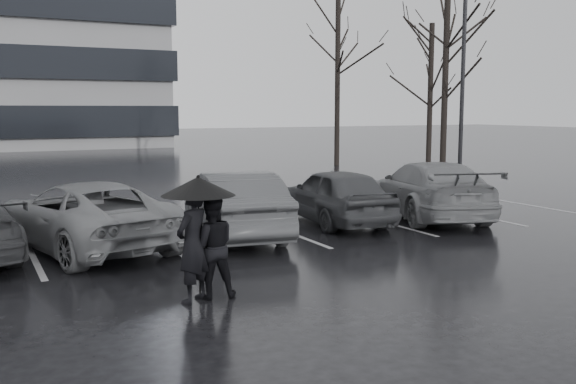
{
  "coord_description": "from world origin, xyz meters",
  "views": [
    {
      "loc": [
        -6.09,
        -11.21,
        2.88
      ],
      "look_at": [
        0.09,
        1.0,
        1.1
      ],
      "focal_mm": 40.0,
      "sensor_mm": 36.0,
      "label": 1
    }
  ],
  "objects_px": {
    "car_main": "(335,195)",
    "car_west_b": "(85,215)",
    "car_west_a": "(234,204)",
    "tree_ne": "(430,96)",
    "tree_east": "(445,82)",
    "tree_north": "(337,82)",
    "pedestrian_right": "(211,247)",
    "car_east": "(429,189)",
    "pedestrian_left": "(193,244)",
    "lamp_post": "(463,80)"
  },
  "relations": [
    {
      "from": "car_west_a",
      "to": "tree_north",
      "type": "relative_size",
      "value": 0.53
    },
    {
      "from": "car_main",
      "to": "car_west_b",
      "type": "distance_m",
      "value": 6.16
    },
    {
      "from": "car_west_b",
      "to": "tree_ne",
      "type": "bearing_deg",
      "value": -161.7
    },
    {
      "from": "tree_east",
      "to": "tree_north",
      "type": "bearing_deg",
      "value": 98.13
    },
    {
      "from": "car_west_a",
      "to": "tree_east",
      "type": "xyz_separation_m",
      "value": [
        12.7,
        7.89,
        3.26
      ]
    },
    {
      "from": "car_east",
      "to": "tree_north",
      "type": "xyz_separation_m",
      "value": [
        6.12,
        14.83,
        3.5
      ]
    },
    {
      "from": "pedestrian_left",
      "to": "tree_ne",
      "type": "distance_m",
      "value": 24.11
    },
    {
      "from": "lamp_post",
      "to": "pedestrian_right",
      "type": "bearing_deg",
      "value": -145.35
    },
    {
      "from": "pedestrian_right",
      "to": "tree_ne",
      "type": "xyz_separation_m",
      "value": [
        17.31,
        16.14,
        2.7
      ]
    },
    {
      "from": "car_main",
      "to": "pedestrian_right",
      "type": "bearing_deg",
      "value": 48.21
    },
    {
      "from": "car_west_b",
      "to": "car_east",
      "type": "xyz_separation_m",
      "value": [
        8.82,
        -0.16,
        0.05
      ]
    },
    {
      "from": "car_west_b",
      "to": "tree_ne",
      "type": "relative_size",
      "value": 0.72
    },
    {
      "from": "car_main",
      "to": "pedestrian_right",
      "type": "relative_size",
      "value": 2.63
    },
    {
      "from": "pedestrian_right",
      "to": "tree_ne",
      "type": "distance_m",
      "value": 23.82
    },
    {
      "from": "lamp_post",
      "to": "tree_north",
      "type": "relative_size",
      "value": 1.0
    },
    {
      "from": "car_east",
      "to": "tree_ne",
      "type": "distance_m",
      "value": 15.5
    },
    {
      "from": "tree_east",
      "to": "lamp_post",
      "type": "bearing_deg",
      "value": -121.34
    },
    {
      "from": "car_west_b",
      "to": "tree_ne",
      "type": "height_order",
      "value": "tree_ne"
    },
    {
      "from": "car_east",
      "to": "tree_ne",
      "type": "bearing_deg",
      "value": -110.74
    },
    {
      "from": "tree_ne",
      "to": "lamp_post",
      "type": "bearing_deg",
      "value": -121.71
    },
    {
      "from": "tree_ne",
      "to": "car_west_b",
      "type": "bearing_deg",
      "value": -147.66
    },
    {
      "from": "car_west_b",
      "to": "tree_east",
      "type": "height_order",
      "value": "tree_east"
    },
    {
      "from": "car_west_a",
      "to": "lamp_post",
      "type": "distance_m",
      "value": 12.08
    },
    {
      "from": "tree_north",
      "to": "lamp_post",
      "type": "bearing_deg",
      "value": -95.53
    },
    {
      "from": "pedestrian_right",
      "to": "tree_north",
      "type": "height_order",
      "value": "tree_north"
    },
    {
      "from": "car_west_b",
      "to": "car_east",
      "type": "bearing_deg",
      "value": 164.91
    },
    {
      "from": "car_west_a",
      "to": "lamp_post",
      "type": "height_order",
      "value": "lamp_post"
    },
    {
      "from": "car_west_a",
      "to": "tree_ne",
      "type": "height_order",
      "value": "tree_ne"
    },
    {
      "from": "car_east",
      "to": "pedestrian_right",
      "type": "height_order",
      "value": "pedestrian_right"
    },
    {
      "from": "car_main",
      "to": "tree_north",
      "type": "relative_size",
      "value": 0.49
    },
    {
      "from": "car_west_b",
      "to": "car_west_a",
      "type": "bearing_deg",
      "value": 162.08
    },
    {
      "from": "car_west_b",
      "to": "tree_east",
      "type": "distance_m",
      "value": 17.99
    },
    {
      "from": "tree_east",
      "to": "tree_ne",
      "type": "relative_size",
      "value": 1.14
    },
    {
      "from": "tree_east",
      "to": "tree_north",
      "type": "relative_size",
      "value": 0.94
    },
    {
      "from": "car_main",
      "to": "pedestrian_left",
      "type": "distance_m",
      "value": 7.19
    },
    {
      "from": "car_main",
      "to": "lamp_post",
      "type": "xyz_separation_m",
      "value": [
        7.79,
        4.17,
        3.19
      ]
    },
    {
      "from": "car_east",
      "to": "tree_north",
      "type": "bearing_deg",
      "value": -94.05
    },
    {
      "from": "pedestrian_left",
      "to": "pedestrian_right",
      "type": "distance_m",
      "value": 0.35
    },
    {
      "from": "pedestrian_right",
      "to": "car_east",
      "type": "bearing_deg",
      "value": -140.0
    },
    {
      "from": "car_main",
      "to": "tree_east",
      "type": "distance_m",
      "value": 12.73
    },
    {
      "from": "pedestrian_right",
      "to": "lamp_post",
      "type": "xyz_separation_m",
      "value": [
        12.82,
        8.86,
        3.1
      ]
    },
    {
      "from": "car_west_b",
      "to": "car_east",
      "type": "relative_size",
      "value": 0.97
    },
    {
      "from": "tree_north",
      "to": "pedestrian_left",
      "type": "bearing_deg",
      "value": -126.31
    },
    {
      "from": "tree_ne",
      "to": "tree_north",
      "type": "bearing_deg",
      "value": 139.4
    },
    {
      "from": "car_main",
      "to": "car_west_a",
      "type": "height_order",
      "value": "car_west_a"
    },
    {
      "from": "pedestrian_left",
      "to": "tree_east",
      "type": "xyz_separation_m",
      "value": [
        15.13,
        12.24,
        3.12
      ]
    },
    {
      "from": "car_west_a",
      "to": "tree_ne",
      "type": "xyz_separation_m",
      "value": [
        15.2,
        11.89,
        2.76
      ]
    },
    {
      "from": "car_west_b",
      "to": "tree_north",
      "type": "relative_size",
      "value": 0.59
    },
    {
      "from": "car_west_a",
      "to": "tree_north",
      "type": "xyz_separation_m",
      "value": [
        11.7,
        14.89,
        3.51
      ]
    },
    {
      "from": "pedestrian_right",
      "to": "tree_ne",
      "type": "relative_size",
      "value": 0.23
    }
  ]
}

